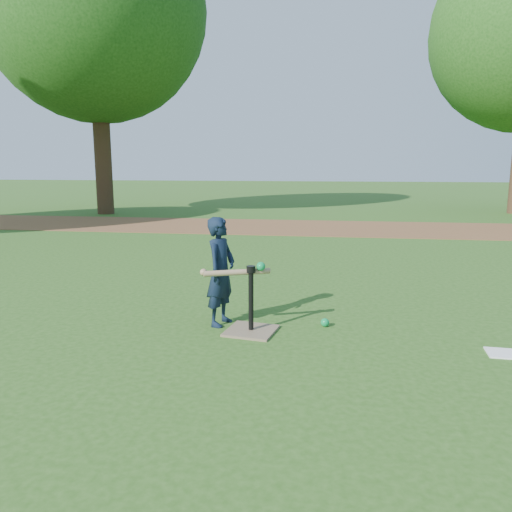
# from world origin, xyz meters

# --- Properties ---
(ground) EXTENTS (80.00, 80.00, 0.00)m
(ground) POSITION_xyz_m (0.00, 0.00, 0.00)
(ground) COLOR #285116
(ground) RESTS_ON ground
(dirt_strip) EXTENTS (24.00, 3.00, 0.01)m
(dirt_strip) POSITION_xyz_m (0.00, 7.50, 0.01)
(dirt_strip) COLOR brown
(dirt_strip) RESTS_ON ground
(child) EXTENTS (0.33, 0.42, 1.03)m
(child) POSITION_xyz_m (-0.14, 0.02, 0.51)
(child) COLOR black
(child) RESTS_ON ground
(wiffle_ball_ground) EXTENTS (0.08, 0.08, 0.08)m
(wiffle_ball_ground) POSITION_xyz_m (0.84, 0.10, 0.04)
(wiffle_ball_ground) COLOR #0C8E47
(wiffle_ball_ground) RESTS_ON ground
(clipboard) EXTENTS (0.31, 0.25, 0.01)m
(clipboard) POSITION_xyz_m (2.30, -0.39, 0.01)
(clipboard) COLOR white
(clipboard) RESTS_ON ground
(batting_tee) EXTENTS (0.50, 0.50, 0.61)m
(batting_tee) POSITION_xyz_m (0.18, -0.16, 0.11)
(batting_tee) COLOR #7D694F
(batting_tee) RESTS_ON ground
(swing_action) EXTENTS (0.62, 0.27, 0.12)m
(swing_action) POSITION_xyz_m (0.07, -0.17, 0.57)
(swing_action) COLOR tan
(swing_action) RESTS_ON ground
(tree_left) EXTENTS (6.40, 6.40, 9.08)m
(tree_left) POSITION_xyz_m (-6.00, 10.00, 5.87)
(tree_left) COLOR #382316
(tree_left) RESTS_ON ground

